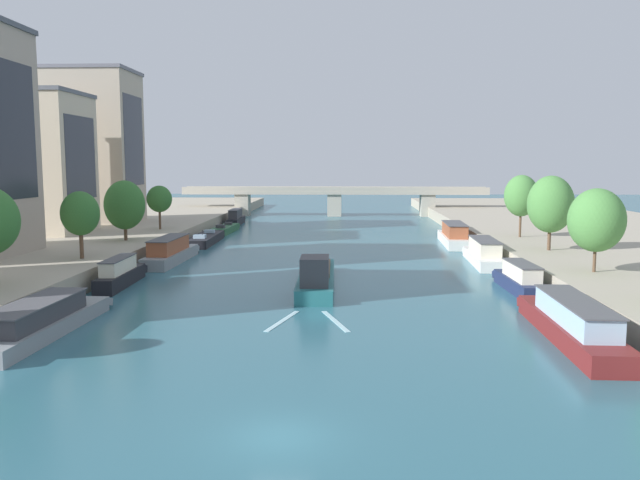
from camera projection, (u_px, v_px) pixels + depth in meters
name	position (u px, v px, depth m)	size (l,w,h in m)	color
ground_plane	(279.00, 437.00, 25.25)	(400.00, 400.00, 0.00)	#2D6070
quay_left	(35.00, 241.00, 81.25)	(36.00, 170.00, 1.90)	#A89E89
quay_right	(628.00, 244.00, 78.13)	(36.00, 170.00, 1.90)	#A89E89
barge_midriver	(317.00, 277.00, 55.28)	(3.25, 17.34, 3.43)	#23666B
wake_behind_barge	(309.00, 321.00, 43.80)	(5.60, 5.93, 0.03)	#A0CCD6
moored_boat_left_upstream	(41.00, 320.00, 40.13)	(3.46, 14.98, 2.27)	gray
moored_boat_left_gap_after	(120.00, 274.00, 56.28)	(1.93, 10.40, 2.57)	black
moored_boat_left_downstream	(171.00, 252.00, 69.52)	(2.99, 14.01, 2.81)	gray
moored_boat_left_far	(206.00, 239.00, 86.50)	(3.06, 14.05, 2.21)	black
moored_boat_left_midway	(225.00, 229.00, 99.91)	(2.73, 11.55, 2.10)	#235633
moored_boat_left_end	(236.00, 218.00, 112.91)	(2.17, 11.35, 2.70)	black
moored_boat_right_gap_after	(571.00, 322.00, 38.94)	(2.98, 15.85, 2.64)	maroon
moored_boat_right_end	(520.00, 279.00, 53.85)	(2.30, 10.12, 2.49)	#1E284C
moored_boat_right_downstream	(484.00, 253.00, 68.52)	(3.12, 13.41, 2.74)	silver
moored_boat_right_upstream	(454.00, 235.00, 84.91)	(3.43, 14.74, 2.91)	silver
tree_left_third	(80.00, 214.00, 59.22)	(3.51, 3.51, 6.25)	brown
tree_left_far	(125.00, 205.00, 73.33)	(4.60, 4.60, 6.87)	brown
tree_left_by_lamp	(159.00, 199.00, 85.67)	(3.33, 3.33, 5.84)	brown
tree_right_far	(597.00, 220.00, 51.85)	(4.50, 4.50, 6.80)	brown
tree_right_end_of_row	(551.00, 204.00, 64.91)	(4.62, 4.62, 7.57)	brown
tree_right_midway	(521.00, 196.00, 76.53)	(3.99, 3.99, 7.42)	brown
building_left_tall	(42.00, 163.00, 81.00)	(10.38, 11.55, 17.73)	beige
building_left_corner	(90.00, 146.00, 96.08)	(13.78, 10.77, 22.57)	#B2A38E
bridge_far	(334.00, 197.00, 130.80)	(61.67, 4.40, 5.92)	#ADA899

